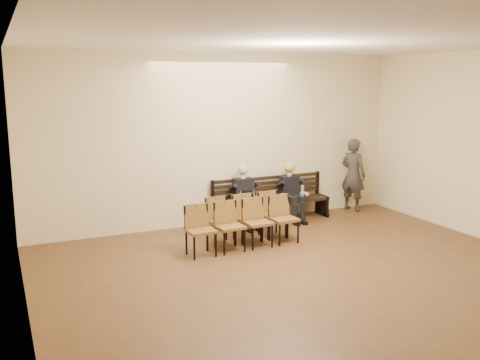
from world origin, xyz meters
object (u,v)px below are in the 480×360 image
object	(u,v)px
seated_man	(245,197)
passerby	(353,169)
bench	(272,211)
seated_woman	(291,195)
laptop	(250,201)
chair_row_back	(244,225)
water_bottle	(302,196)
bag	(258,220)
chair_row_front	(247,218)

from	to	relation	value
seated_man	passerby	size ratio (longest dim) A/B	0.63
bench	seated_woman	xyz separation A→B (m)	(0.41, -0.12, 0.32)
laptop	chair_row_back	distance (m)	1.35
laptop	water_bottle	world-z (taller)	water_bottle
seated_man	laptop	size ratio (longest dim) A/B	4.01
water_bottle	seated_woman	bearing A→B (deg)	123.85
water_bottle	bag	size ratio (longest dim) A/B	0.62
water_bottle	chair_row_front	distance (m)	1.74
bench	chair_row_back	distance (m)	1.96
seated_woman	bag	distance (m)	0.95
chair_row_front	bag	bearing A→B (deg)	48.31
seated_woman	passerby	distance (m)	1.80
bench	seated_woman	bearing A→B (deg)	-16.45
seated_woman	water_bottle	world-z (taller)	seated_woman
laptop	passerby	size ratio (longest dim) A/B	0.16
seated_woman	bench	bearing A→B (deg)	163.55
bench	seated_man	world-z (taller)	seated_man
bench	laptop	distance (m)	0.77
bag	chair_row_back	size ratio (longest dim) A/B	0.18
bag	bench	bearing A→B (deg)	29.78
laptop	water_bottle	bearing A→B (deg)	0.11
bag	chair_row_front	bearing A→B (deg)	-129.17
laptop	chair_row_back	world-z (taller)	chair_row_back
laptop	seated_man	bearing A→B (deg)	105.07
chair_row_front	chair_row_back	world-z (taller)	chair_row_back
laptop	water_bottle	xyz separation A→B (m)	(1.19, -0.05, 0.01)
laptop	chair_row_front	distance (m)	0.84
water_bottle	chair_row_back	xyz separation A→B (m)	(-1.87, -1.10, -0.13)
bench	seated_man	size ratio (longest dim) A/B	2.15
chair_row_back	seated_man	bearing A→B (deg)	61.27
seated_man	laptop	world-z (taller)	seated_man
seated_woman	laptop	world-z (taller)	seated_woman
laptop	bench	bearing A→B (deg)	26.12
bench	seated_woman	size ratio (longest dim) A/B	2.37
bench	laptop	bearing A→B (deg)	-156.46
passerby	chair_row_front	bearing A→B (deg)	86.20
seated_woman	chair_row_back	distance (m)	2.17
bench	chair_row_front	distance (m)	1.46
laptop	passerby	world-z (taller)	passerby
passerby	bag	bearing A→B (deg)	75.02
bench	water_bottle	bearing A→B (deg)	-31.09
seated_woman	seated_man	bearing A→B (deg)	180.00
seated_woman	bag	xyz separation A→B (m)	(-0.85, -0.13, -0.41)
chair_row_back	chair_row_front	bearing A→B (deg)	55.59
bag	chair_row_back	xyz separation A→B (m)	(-0.88, -1.18, 0.30)
chair_row_back	seated_woman	bearing A→B (deg)	34.65
chair_row_front	passerby	bearing A→B (deg)	16.42
seated_woman	laptop	distance (m)	1.06
bench	water_bottle	distance (m)	0.72
seated_man	chair_row_back	bearing A→B (deg)	-116.09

